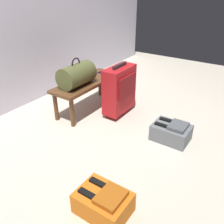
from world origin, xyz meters
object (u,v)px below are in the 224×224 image
Objects in this scene: cell_phone at (103,73)px; backpack_grey at (171,132)px; backpack_orange at (104,202)px; bench at (87,85)px; suitcase_upright_red at (119,89)px; duffel_bag_olive at (77,75)px.

backpack_grey is at bearing -109.24° from cell_phone.
cell_phone is 1.95m from backpack_orange.
suitcase_upright_red is at bearing -73.30° from bench.
bench is 0.35m from cell_phone.
backpack_orange is at bearing -132.51° from duffel_bag_olive.
suitcase_upright_red is (-0.23, -0.41, -0.06)m from cell_phone.
bench is at bearing 86.85° from backpack_grey.
cell_phone is at bearing 61.37° from suitcase_upright_red.
suitcase_upright_red is 1.70× the size of backpack_orange.
backpack_orange is 1.15m from backpack_grey.
duffel_bag_olive is at bearing 47.49° from backpack_orange.
duffel_bag_olive is 0.54m from cell_phone.
suitcase_upright_red reaches higher than bench.
duffel_bag_olive is 1.16× the size of backpack_orange.
backpack_orange is (-1.21, -1.13, -0.24)m from bench.
suitcase_upright_red reaches higher than cell_phone.
duffel_bag_olive reaches higher than backpack_grey.
backpack_orange is at bearing -137.08° from bench.
suitcase_upright_red is 1.53m from backpack_orange.
cell_phone is 0.38× the size of backpack_orange.
suitcase_upright_red is 1.70× the size of backpack_grey.
backpack_grey is (-0.19, -0.77, -0.24)m from suitcase_upright_red.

